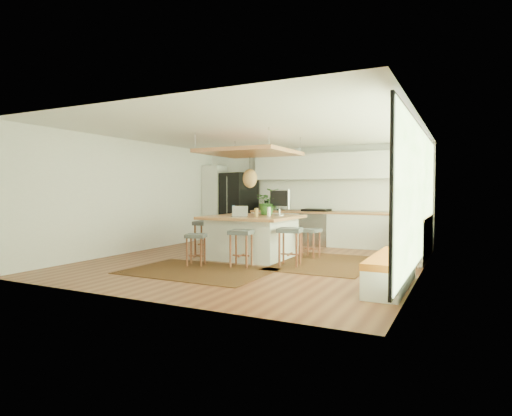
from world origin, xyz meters
The scene contains 35 objects.
floor centered at (0.00, 0.00, 0.00)m, with size 7.00×7.00×0.00m, color #572918.
ceiling centered at (0.00, 0.00, 2.70)m, with size 7.00×7.00×0.00m, color white.
wall_back centered at (0.00, 3.50, 1.35)m, with size 6.50×6.50×0.00m, color silver.
wall_front centered at (0.00, -3.50, 1.35)m, with size 6.50×6.50×0.00m, color silver.
wall_left centered at (-3.25, 0.00, 1.35)m, with size 7.00×7.00×0.00m, color silver.
wall_right centered at (3.25, 0.00, 1.35)m, with size 7.00×7.00×0.00m, color silver.
window_wall centered at (3.22, 0.00, 1.40)m, with size 0.10×6.20×2.60m, color black, non-canonical shape.
pantry centered at (-2.95, 3.18, 1.12)m, with size 0.55×0.60×2.25m, color silver.
back_counter_base centered at (0.55, 3.18, 0.44)m, with size 4.20×0.60×0.88m, color silver.
back_counter_top centered at (0.55, 3.18, 0.90)m, with size 4.24×0.64×0.05m, color #9A5A36.
backsplash centered at (0.55, 3.48, 1.35)m, with size 4.20×0.02×0.80m, color white.
upper_cabinets centered at (0.55, 3.32, 2.15)m, with size 4.20×0.34×0.70m, color silver.
range centered at (0.30, 3.18, 0.50)m, with size 0.76×0.62×1.00m, color #A5A5AA, non-canonical shape.
right_counter_base centered at (2.93, 2.00, 0.44)m, with size 0.60×2.50×0.88m, color silver.
right_counter_top centered at (2.93, 2.00, 0.90)m, with size 0.64×2.54×0.05m, color #9A5A36.
window_bench centered at (2.95, -1.20, 0.25)m, with size 0.52×2.00×0.50m, color silver, non-canonical shape.
ceiling_panel centered at (-0.30, 0.40, 2.05)m, with size 1.86×1.86×0.80m, color #9A5A36, non-canonical shape.
rug_near centered at (-0.44, -1.42, 0.01)m, with size 2.60×1.80×0.01m, color black.
rug_right centered at (1.42, 0.45, 0.01)m, with size 1.80×2.60×0.01m, color black.
fridge centered at (-2.14, 3.18, 0.93)m, with size 1.00×0.78×2.01m, color black, non-canonical shape.
island centered at (-0.25, 0.44, 0.47)m, with size 1.85×1.85×0.93m, color #9A5A36, non-canonical shape.
stool_near_left centered at (-0.80, -0.94, 0.35)m, with size 0.37×0.37×0.63m, color #3F4246, non-canonical shape.
stool_near_right centered at (0.06, -0.67, 0.35)m, with size 0.43×0.43×0.72m, color #3F4246, non-canonical shape.
stool_right_front centered at (0.87, -0.15, 0.35)m, with size 0.44×0.44×0.75m, color #3F4246, non-canonical shape.
stool_right_back centered at (0.89, 1.03, 0.35)m, with size 0.38×0.38×0.64m, color #3F4246, non-canonical shape.
stool_left_side centered at (-1.42, 0.33, 0.35)m, with size 0.46×0.46×0.78m, color #3F4246, non-canonical shape.
laptop centered at (-0.29, -0.11, 1.05)m, with size 0.33×0.35×0.25m, color #A5A5AA, non-canonical shape.
monitor centered at (0.22, 0.82, 1.19)m, with size 0.63×0.23×0.59m, color #A5A5AA, non-canonical shape.
microwave centered at (-0.94, 3.19, 1.10)m, with size 0.52×0.29×0.35m, color #A5A5AA.
island_plant centered at (-0.13, 0.95, 1.16)m, with size 0.54×0.60×0.47m, color #1E4C19.
island_bowl centered at (-0.76, 0.78, 0.96)m, with size 0.22×0.22×0.05m, color white.
island_bottle_0 centered at (-0.80, 0.54, 1.03)m, with size 0.07×0.07×0.19m, color #337ACE.
island_bottle_1 centered at (-0.65, 0.29, 1.03)m, with size 0.07×0.07×0.19m, color silver.
island_bottle_2 centered at (0.00, 0.14, 1.03)m, with size 0.07×0.07×0.19m, color olive.
island_bottle_3 centered at (0.10, 0.49, 1.03)m, with size 0.07×0.07×0.19m, color white.
Camera 1 is at (3.97, -7.87, 1.47)m, focal length 29.80 mm.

